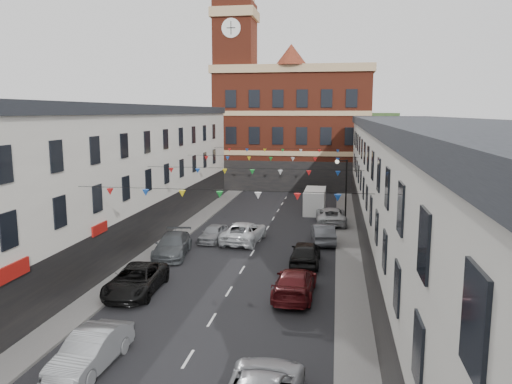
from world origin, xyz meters
The scene contains 20 objects.
ground centered at (0.00, 0.00, 0.00)m, with size 160.00×160.00×0.00m, color black.
pavement_left centered at (-6.90, 2.00, 0.07)m, with size 1.80×64.00×0.15m, color #605E5B.
pavement_right centered at (6.90, 2.00, 0.07)m, with size 1.80×64.00×0.15m, color #605E5B.
terrace_left centered at (-11.78, 1.00, 5.35)m, with size 8.40×56.00×10.70m.
terrace_right centered at (11.78, 1.00, 4.85)m, with size 8.40×56.00×9.70m.
civic_building centered at (0.00, 37.95, 8.14)m, with size 20.60×13.30×18.50m.
clock_tower centered at (-7.50, 35.00, 14.93)m, with size 5.60×5.60×30.00m.
distant_hill centered at (-4.00, 62.00, 5.00)m, with size 40.00×14.00×10.00m, color #2B4F24.
street_lamp centered at (6.55, 14.00, 3.90)m, with size 1.10×0.36×6.00m.
car_left_b centered at (-3.60, -13.33, 0.76)m, with size 1.61×4.60×1.52m, color gray.
car_left_c centered at (-5.14, -5.06, 0.77)m, with size 2.54×5.51×1.53m, color black.
car_left_d centered at (-5.50, 2.38, 0.78)m, with size 2.20×5.40×1.57m, color #484D50.
car_left_e centered at (-3.60, 6.77, 0.67)m, with size 1.59×3.94×1.34m, color gray.
car_right_c centered at (3.77, -4.13, 0.78)m, with size 2.18×5.36×1.56m, color #521013.
car_right_d centered at (3.99, 1.79, 0.82)m, with size 1.94×4.82×1.64m, color black.
car_right_e centered at (4.98, 7.75, 0.76)m, with size 1.61×4.60×1.52m, color #515359.
car_right_f centered at (5.50, 14.42, 0.79)m, with size 2.63×5.70×1.58m, color #B4B6B9.
moving_car centered at (-1.18, 7.00, 0.80)m, with size 2.67×5.79×1.61m, color silver.
white_van centered at (3.80, 19.79, 1.18)m, with size 2.05×5.33×2.36m, color white.
pedestrian centered at (-1.57, 7.34, 0.76)m, with size 0.55×0.36×1.52m, color black.
Camera 1 is at (5.90, -30.65, 10.16)m, focal length 35.00 mm.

